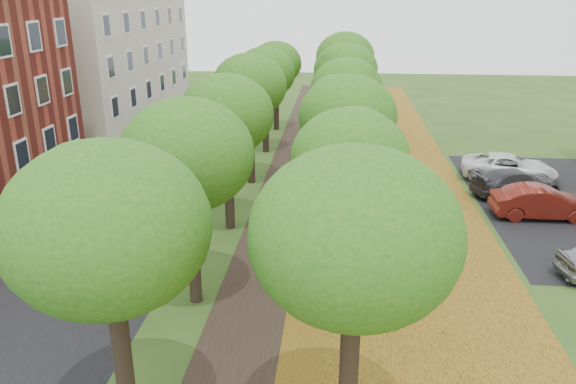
% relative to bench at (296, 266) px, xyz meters
% --- Properties ---
extents(street_asphalt, '(8.00, 70.00, 0.01)m').
position_rel_bench_xyz_m(street_asphalt, '(-8.42, 7.21, -0.45)').
color(street_asphalt, black).
rests_on(street_asphalt, ground).
extents(footpath, '(3.20, 70.00, 0.01)m').
position_rel_bench_xyz_m(footpath, '(-0.92, 7.21, -0.45)').
color(footpath, black).
rests_on(footpath, ground).
extents(leaf_verge, '(7.50, 70.00, 0.01)m').
position_rel_bench_xyz_m(leaf_verge, '(4.08, 7.21, -0.44)').
color(leaf_verge, '#A1871D').
rests_on(leaf_verge, ground).
extents(parking_lot, '(9.00, 16.00, 0.01)m').
position_rel_bench_xyz_m(parking_lot, '(12.58, 8.21, -0.45)').
color(parking_lot, black).
rests_on(parking_lot, ground).
extents(tree_row_west, '(3.81, 33.81, 6.54)m').
position_rel_bench_xyz_m(tree_row_west, '(-3.12, 7.21, 4.43)').
color(tree_row_west, black).
rests_on(tree_row_west, ground).
extents(tree_row_east, '(3.81, 33.81, 6.54)m').
position_rel_bench_xyz_m(tree_row_east, '(1.68, 7.21, 4.43)').
color(tree_row_east, black).
rests_on(tree_row_east, ground).
extents(building_cream, '(10.30, 20.30, 10.40)m').
position_rel_bench_xyz_m(building_cream, '(-17.92, 25.21, 4.76)').
color(building_cream, beige).
rests_on(building_cream, ground).
extents(bench, '(0.84, 1.89, 0.86)m').
position_rel_bench_xyz_m(bench, '(0.00, 0.00, 0.00)').
color(bench, '#283229').
rests_on(bench, ground).
extents(car_red, '(4.35, 1.58, 1.42)m').
position_rel_bench_xyz_m(car_red, '(10.39, 6.52, 0.26)').
color(car_red, maroon).
rests_on(car_red, ground).
extents(car_grey, '(4.78, 3.11, 1.29)m').
position_rel_bench_xyz_m(car_grey, '(10.08, 9.40, 0.19)').
color(car_grey, '#313236').
rests_on(car_grey, ground).
extents(car_white, '(5.20, 3.05, 1.36)m').
position_rel_bench_xyz_m(car_white, '(10.46, 11.91, 0.23)').
color(car_white, white).
rests_on(car_white, ground).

